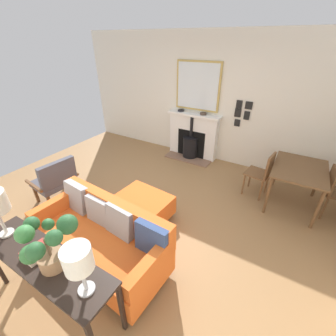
{
  "coord_description": "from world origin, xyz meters",
  "views": [
    {
      "loc": [
        2.3,
        1.95,
        2.54
      ],
      "look_at": [
        -0.32,
        0.4,
        0.79
      ],
      "focal_mm": 23.95,
      "sensor_mm": 36.0,
      "label": 1
    }
  ],
  "objects_px": {
    "mantel_bowl_near": "(181,110)",
    "dining_chair_by_back_wall": "(335,189)",
    "armchair_accent": "(56,179)",
    "potted_plant": "(47,241)",
    "fireplace": "(192,138)",
    "ottoman": "(145,204)",
    "book_stack": "(36,252)",
    "console_table": "(45,264)",
    "dining_table": "(299,173)",
    "mantel_bowl_far": "(203,114)",
    "dining_chair_near_fireplace": "(263,171)",
    "sofa": "(103,238)",
    "table_lamp_far_end": "(78,261)"
  },
  "relations": [
    {
      "from": "console_table",
      "to": "potted_plant",
      "type": "xyz_separation_m",
      "value": [
        -0.02,
        0.18,
        0.4
      ]
    },
    {
      "from": "ottoman",
      "to": "dining_chair_near_fireplace",
      "type": "bearing_deg",
      "value": 136.44
    },
    {
      "from": "ottoman",
      "to": "dining_chair_by_back_wall",
      "type": "relative_size",
      "value": 1.02
    },
    {
      "from": "sofa",
      "to": "console_table",
      "type": "bearing_deg",
      "value": -0.38
    },
    {
      "from": "mantel_bowl_far",
      "to": "dining_table",
      "type": "relative_size",
      "value": 0.13
    },
    {
      "from": "ottoman",
      "to": "armchair_accent",
      "type": "bearing_deg",
      "value": -73.25
    },
    {
      "from": "fireplace",
      "to": "armchair_accent",
      "type": "height_order",
      "value": "fireplace"
    },
    {
      "from": "ottoman",
      "to": "potted_plant",
      "type": "bearing_deg",
      "value": 7.05
    },
    {
      "from": "dining_chair_by_back_wall",
      "to": "table_lamp_far_end",
      "type": "bearing_deg",
      "value": -31.13
    },
    {
      "from": "fireplace",
      "to": "ottoman",
      "type": "bearing_deg",
      "value": 7.13
    },
    {
      "from": "book_stack",
      "to": "table_lamp_far_end",
      "type": "bearing_deg",
      "value": 90.18
    },
    {
      "from": "fireplace",
      "to": "ottoman",
      "type": "xyz_separation_m",
      "value": [
        2.41,
        0.3,
        -0.22
      ]
    },
    {
      "from": "mantel_bowl_near",
      "to": "ottoman",
      "type": "distance_m",
      "value": 2.66
    },
    {
      "from": "potted_plant",
      "to": "dining_chair_by_back_wall",
      "type": "distance_m",
      "value": 3.98
    },
    {
      "from": "book_stack",
      "to": "potted_plant",
      "type": "bearing_deg",
      "value": 95.43
    },
    {
      "from": "mantel_bowl_far",
      "to": "dining_table",
      "type": "distance_m",
      "value": 2.32
    },
    {
      "from": "mantel_bowl_near",
      "to": "dining_chair_near_fireplace",
      "type": "height_order",
      "value": "mantel_bowl_near"
    },
    {
      "from": "mantel_bowl_far",
      "to": "potted_plant",
      "type": "relative_size",
      "value": 0.26
    },
    {
      "from": "mantel_bowl_far",
      "to": "armchair_accent",
      "type": "relative_size",
      "value": 0.16
    },
    {
      "from": "fireplace",
      "to": "ottoman",
      "type": "distance_m",
      "value": 2.44
    },
    {
      "from": "table_lamp_far_end",
      "to": "potted_plant",
      "type": "xyz_separation_m",
      "value": [
        -0.02,
        -0.42,
        -0.05
      ]
    },
    {
      "from": "mantel_bowl_far",
      "to": "book_stack",
      "type": "xyz_separation_m",
      "value": [
        4.07,
        0.03,
        -0.31
      ]
    },
    {
      "from": "mantel_bowl_near",
      "to": "potted_plant",
      "type": "relative_size",
      "value": 0.26
    },
    {
      "from": "sofa",
      "to": "console_table",
      "type": "xyz_separation_m",
      "value": [
        0.7,
        -0.0,
        0.3
      ]
    },
    {
      "from": "armchair_accent",
      "to": "potted_plant",
      "type": "relative_size",
      "value": 1.6
    },
    {
      "from": "sofa",
      "to": "dining_chair_by_back_wall",
      "type": "height_order",
      "value": "dining_chair_by_back_wall"
    },
    {
      "from": "console_table",
      "to": "dining_table",
      "type": "bearing_deg",
      "value": 148.08
    },
    {
      "from": "sofa",
      "to": "dining_chair_near_fireplace",
      "type": "xyz_separation_m",
      "value": [
        -2.48,
        1.45,
        0.14
      ]
    },
    {
      "from": "console_table",
      "to": "dining_table",
      "type": "relative_size",
      "value": 1.53
    },
    {
      "from": "book_stack",
      "to": "dining_chair_by_back_wall",
      "type": "relative_size",
      "value": 0.29
    },
    {
      "from": "fireplace",
      "to": "table_lamp_far_end",
      "type": "relative_size",
      "value": 2.59
    },
    {
      "from": "dining_chair_by_back_wall",
      "to": "dining_table",
      "type": "bearing_deg",
      "value": -90.86
    },
    {
      "from": "fireplace",
      "to": "book_stack",
      "type": "relative_size",
      "value": 4.99
    },
    {
      "from": "mantel_bowl_near",
      "to": "dining_chair_by_back_wall",
      "type": "relative_size",
      "value": 0.17
    },
    {
      "from": "ottoman",
      "to": "dining_chair_by_back_wall",
      "type": "height_order",
      "value": "dining_chair_by_back_wall"
    },
    {
      "from": "fireplace",
      "to": "book_stack",
      "type": "distance_m",
      "value": 4.06
    },
    {
      "from": "sofa",
      "to": "dining_chair_by_back_wall",
      "type": "xyz_separation_m",
      "value": [
        -2.49,
        2.53,
        0.14
      ]
    },
    {
      "from": "console_table",
      "to": "dining_chair_near_fireplace",
      "type": "height_order",
      "value": "dining_chair_near_fireplace"
    },
    {
      "from": "mantel_bowl_far",
      "to": "table_lamp_far_end",
      "type": "xyz_separation_m",
      "value": [
        4.07,
        0.71,
        0.02
      ]
    },
    {
      "from": "armchair_accent",
      "to": "potted_plant",
      "type": "xyz_separation_m",
      "value": [
        1.16,
        1.72,
        0.58
      ]
    },
    {
      "from": "fireplace",
      "to": "dining_chair_near_fireplace",
      "type": "height_order",
      "value": "fireplace"
    },
    {
      "from": "mantel_bowl_far",
      "to": "sofa",
      "type": "height_order",
      "value": "mantel_bowl_far"
    },
    {
      "from": "mantel_bowl_near",
      "to": "potted_plant",
      "type": "bearing_deg",
      "value": 11.9
    },
    {
      "from": "armchair_accent",
      "to": "table_lamp_far_end",
      "type": "height_order",
      "value": "table_lamp_far_end"
    },
    {
      "from": "table_lamp_far_end",
      "to": "mantel_bowl_far",
      "type": "bearing_deg",
      "value": -170.12
    },
    {
      "from": "mantel_bowl_near",
      "to": "ottoman",
      "type": "height_order",
      "value": "mantel_bowl_near"
    },
    {
      "from": "armchair_accent",
      "to": "book_stack",
      "type": "height_order",
      "value": "armchair_accent"
    },
    {
      "from": "armchair_accent",
      "to": "potted_plant",
      "type": "bearing_deg",
      "value": 56.05
    },
    {
      "from": "table_lamp_far_end",
      "to": "sofa",
      "type": "bearing_deg",
      "value": -139.65
    },
    {
      "from": "ottoman",
      "to": "dining_table",
      "type": "height_order",
      "value": "dining_table"
    }
  ]
}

